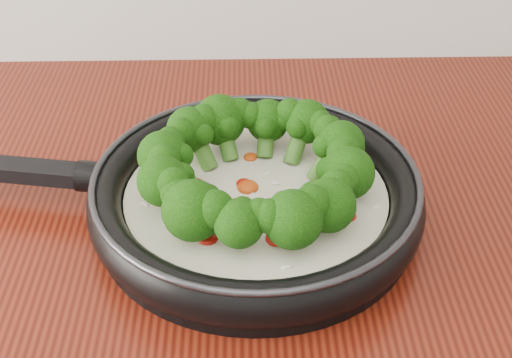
{
  "coord_description": "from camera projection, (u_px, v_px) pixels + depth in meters",
  "views": [
    {
      "loc": [
        0.12,
        0.59,
        1.34
      ],
      "look_at": [
        0.13,
        1.13,
        0.95
      ],
      "focal_mm": 48.95,
      "sensor_mm": 36.0,
      "label": 1
    }
  ],
  "objects": [
    {
      "name": "skillet",
      "position": [
        253.0,
        190.0,
        0.68
      ],
      "size": [
        0.53,
        0.38,
        0.09
      ],
      "color": "black",
      "rests_on": "counter"
    }
  ]
}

